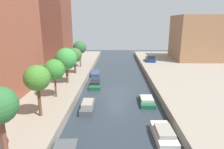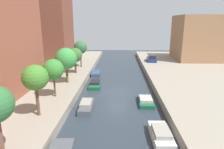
{
  "view_description": "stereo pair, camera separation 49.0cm",
  "coord_description": "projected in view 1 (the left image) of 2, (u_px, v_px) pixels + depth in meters",
  "views": [
    {
      "loc": [
        -0.22,
        -25.7,
        9.37
      ],
      "look_at": [
        -0.92,
        3.83,
        1.47
      ],
      "focal_mm": 31.52,
      "sensor_mm": 36.0,
      "label": 1
    },
    {
      "loc": [
        0.27,
        -25.68,
        9.37
      ],
      "look_at": [
        -0.92,
        3.83,
        1.47
      ],
      "focal_mm": 31.52,
      "sensor_mm": 36.0,
      "label": 2
    }
  ],
  "objects": [
    {
      "name": "street_tree_2",
      "position": [
        54.0,
        70.0,
        21.99
      ],
      "size": [
        2.35,
        2.35,
        4.39
      ],
      "color": "brown",
      "rests_on": "quay_left"
    },
    {
      "name": "parked_car",
      "position": [
        150.0,
        58.0,
        43.37
      ],
      "size": [
        1.92,
        4.23,
        1.46
      ],
      "color": "navy",
      "rests_on": "quay_right"
    },
    {
      "name": "moored_boat_left_2",
      "position": [
        88.0,
        106.0,
        21.69
      ],
      "size": [
        1.43,
        3.88,
        0.98
      ],
      "color": "#4C5156",
      "rests_on": "ground_plane"
    },
    {
      "name": "low_block_right",
      "position": [
        197.0,
        38.0,
        44.7
      ],
      "size": [
        10.0,
        10.05,
        9.85
      ],
      "primitive_type": "cube",
      "color": "#9E704C",
      "rests_on": "quay_right"
    },
    {
      "name": "moored_boat_left_4",
      "position": [
        95.0,
        73.0,
        35.82
      ],
      "size": [
        1.79,
        3.55,
        0.59
      ],
      "color": "#33476B",
      "rests_on": "ground_plane"
    },
    {
      "name": "street_tree_1",
      "position": [
        37.0,
        78.0,
        17.28
      ],
      "size": [
        2.32,
        2.32,
        4.78
      ],
      "color": "brown",
      "rests_on": "quay_left"
    },
    {
      "name": "moored_boat_right_2",
      "position": [
        147.0,
        101.0,
        23.39
      ],
      "size": [
        1.71,
        3.63,
        0.75
      ],
      "color": "#195638",
      "rests_on": "ground_plane"
    },
    {
      "name": "ground_plane",
      "position": [
        118.0,
        92.0,
        27.24
      ],
      "size": [
        84.0,
        84.0,
        0.0
      ],
      "primitive_type": "plane",
      "color": "#28333D"
    },
    {
      "name": "street_tree_5",
      "position": [
        80.0,
        47.0,
        37.05
      ],
      "size": [
        2.48,
        2.48,
        4.99
      ],
      "color": "brown",
      "rests_on": "quay_left"
    },
    {
      "name": "quay_left",
      "position": [
        11.0,
        88.0,
        27.45
      ],
      "size": [
        20.0,
        64.0,
        1.0
      ],
      "primitive_type": "cube",
      "color": "gray",
      "rests_on": "ground_plane"
    },
    {
      "name": "apartment_tower_far",
      "position": [
        43.0,
        2.0,
        41.77
      ],
      "size": [
        10.0,
        9.03,
        24.92
      ],
      "primitive_type": "cube",
      "color": "brown",
      "rests_on": "quay_left"
    },
    {
      "name": "moored_boat_left_3",
      "position": [
        95.0,
        85.0,
        29.31
      ],
      "size": [
        1.8,
        3.6,
        0.81
      ],
      "color": "#195638",
      "rests_on": "ground_plane"
    },
    {
      "name": "moored_boat_right_1",
      "position": [
        164.0,
        134.0,
        16.16
      ],
      "size": [
        1.63,
        3.86,
        1.01
      ],
      "color": "beige",
      "rests_on": "ground_plane"
    },
    {
      "name": "street_tree_3",
      "position": [
        66.0,
        59.0,
        27.21
      ],
      "size": [
        3.02,
        3.02,
        4.96
      ],
      "color": "brown",
      "rests_on": "quay_left"
    },
    {
      "name": "street_tree_4",
      "position": [
        75.0,
        55.0,
        32.6
      ],
      "size": [
        2.42,
        2.42,
        4.26
      ],
      "color": "brown",
      "rests_on": "quay_left"
    }
  ]
}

